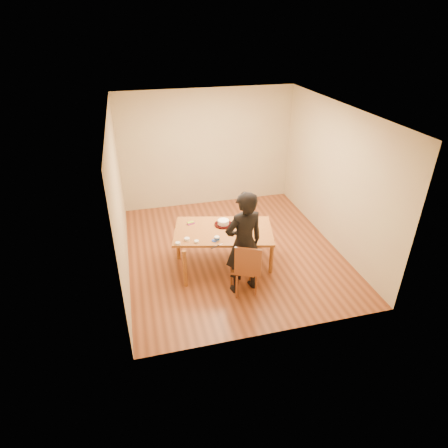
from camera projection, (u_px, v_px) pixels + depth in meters
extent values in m
cube|color=brown|center=(233.00, 250.00, 7.35)|extent=(4.00, 4.50, 0.00)
cube|color=silver|center=(235.00, 110.00, 6.03)|extent=(4.00, 4.50, 0.00)
cube|color=tan|center=(207.00, 149.00, 8.59)|extent=(4.00, 0.00, 2.70)
cube|color=tan|center=(119.00, 199.00, 6.26)|extent=(0.00, 4.50, 2.70)
cube|color=tan|center=(335.00, 177.00, 7.12)|extent=(0.00, 4.50, 2.70)
cube|color=brown|center=(223.00, 231.00, 6.56)|extent=(1.89, 1.38, 0.04)
cube|color=brown|center=(244.00, 268.00, 6.07)|extent=(0.51, 0.51, 0.04)
cylinder|color=#B30B14|center=(223.00, 224.00, 6.70)|extent=(0.32, 0.32, 0.02)
cylinder|color=white|center=(223.00, 222.00, 6.68)|extent=(0.20, 0.20, 0.06)
ellipsoid|color=white|center=(223.00, 220.00, 6.66)|extent=(0.20, 0.20, 0.03)
cylinder|color=white|center=(217.00, 239.00, 6.23)|extent=(0.09, 0.09, 0.08)
cylinder|color=#193BA7|center=(215.00, 241.00, 6.24)|extent=(0.10, 0.10, 0.01)
ellipsoid|color=white|center=(215.00, 240.00, 6.23)|extent=(0.04, 0.04, 0.02)
cylinder|color=white|center=(197.00, 241.00, 6.19)|extent=(0.08, 0.08, 0.04)
cylinder|color=white|center=(187.00, 239.00, 6.24)|extent=(0.09, 0.09, 0.04)
cylinder|color=white|center=(178.00, 243.00, 6.13)|extent=(0.08, 0.08, 0.04)
cube|color=#D43296|center=(191.00, 223.00, 6.74)|extent=(0.15, 0.10, 0.02)
cube|color=#34931B|center=(190.00, 222.00, 6.73)|extent=(0.13, 0.09, 0.02)
cube|color=black|center=(215.00, 247.00, 6.07)|extent=(0.16, 0.09, 0.01)
imported|color=black|center=(244.00, 244.00, 5.89)|extent=(0.73, 0.55, 1.79)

